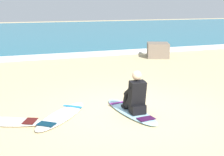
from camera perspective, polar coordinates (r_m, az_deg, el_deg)
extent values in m
plane|color=#CCB584|center=(7.46, 3.14, -5.89)|extent=(80.00, 80.00, 0.00)
cube|color=teal|center=(28.65, -15.45, 7.85)|extent=(80.00, 28.00, 0.10)
cube|color=white|center=(15.17, -9.86, 3.90)|extent=(80.00, 0.90, 0.11)
ellipsoid|color=#9ED1E5|center=(7.35, 3.33, -5.90)|extent=(0.70, 2.11, 0.07)
cube|color=purple|center=(7.83, 1.23, -4.40)|extent=(0.49, 0.14, 0.01)
cube|color=#351037|center=(6.81, 6.12, -7.20)|extent=(0.38, 0.27, 0.01)
cube|color=black|center=(7.06, 4.58, -5.53)|extent=(0.33, 0.27, 0.20)
cylinder|color=black|center=(7.14, 3.26, -4.04)|extent=(0.16, 0.41, 0.43)
cylinder|color=black|center=(7.32, 2.51, -3.83)|extent=(0.13, 0.26, 0.42)
cube|color=black|center=(7.44, 2.26, -5.13)|extent=(0.10, 0.22, 0.05)
cylinder|color=black|center=(7.21, 4.72, -3.87)|extent=(0.16, 0.41, 0.43)
cylinder|color=black|center=(7.41, 4.16, -3.65)|extent=(0.13, 0.26, 0.42)
cube|color=black|center=(7.53, 3.95, -4.92)|extent=(0.10, 0.22, 0.05)
cube|color=black|center=(6.99, 4.50, -2.71)|extent=(0.35, 0.30, 0.57)
sphere|color=beige|center=(6.92, 4.45, 0.46)|extent=(0.21, 0.21, 0.21)
cylinder|color=black|center=(7.06, 2.96, -2.31)|extent=(0.10, 0.40, 0.31)
cylinder|color=black|center=(7.17, 5.03, -2.11)|extent=(0.10, 0.40, 0.31)
ellipsoid|color=white|center=(7.14, -9.02, -6.63)|extent=(1.69, 1.85, 0.07)
cube|color=#1E7FB7|center=(7.60, -7.05, -5.04)|extent=(0.43, 0.39, 0.01)
cube|color=#0A2C40|center=(6.61, -11.64, -8.03)|extent=(0.43, 0.42, 0.01)
ellipsoid|color=white|center=(7.07, -18.67, -7.38)|extent=(1.78, 1.26, 0.07)
cube|color=#4A1311|center=(6.85, -14.43, -7.42)|extent=(0.38, 0.43, 0.01)
cube|color=#756656|center=(15.03, 8.21, 4.95)|extent=(1.33, 1.39, 0.67)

